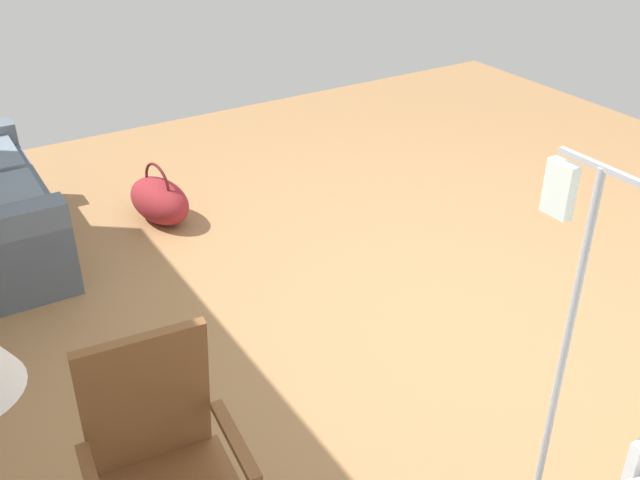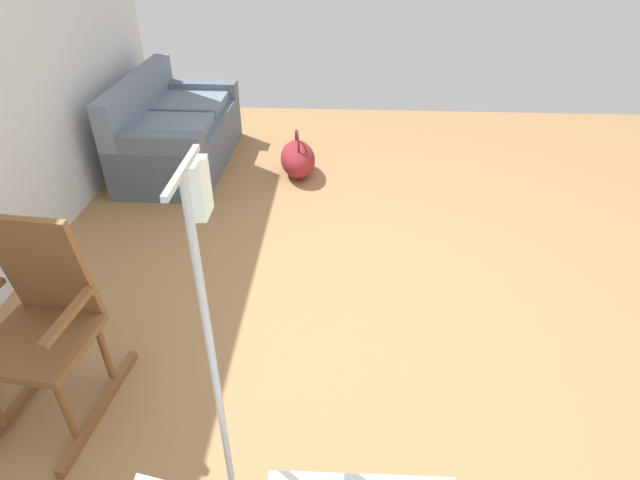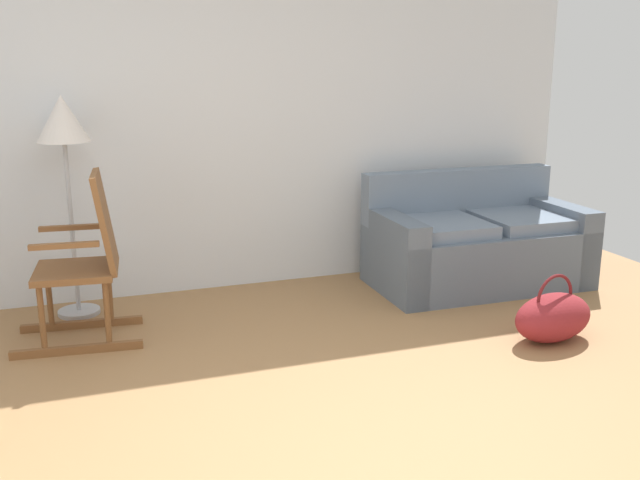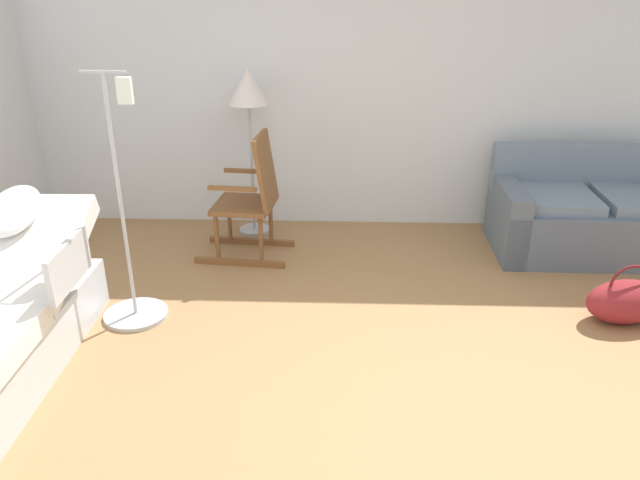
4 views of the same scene
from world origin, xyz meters
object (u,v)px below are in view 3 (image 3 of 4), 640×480
at_px(floor_lamp, 64,134).
at_px(couch, 476,245).
at_px(rocking_chair, 87,262).
at_px(duffel_bag, 553,317).

bearing_deg(floor_lamp, couch, -6.01).
xyz_separation_m(rocking_chair, floor_lamp, (-0.07, 0.51, 0.72)).
bearing_deg(duffel_bag, rocking_chair, 160.11).
bearing_deg(duffel_bag, floor_lamp, 151.74).
distance_m(couch, floor_lamp, 3.08).
height_order(floor_lamp, duffel_bag, floor_lamp).
relative_size(rocking_chair, duffel_bag, 1.72).
bearing_deg(rocking_chair, couch, 4.04).
distance_m(rocking_chair, duffel_bag, 2.89).
relative_size(couch, duffel_bag, 2.64).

